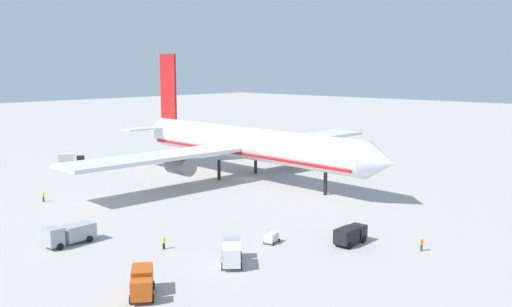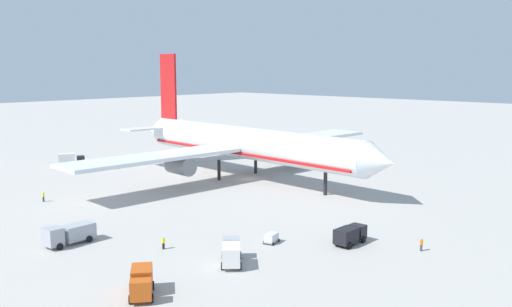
# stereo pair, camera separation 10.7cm
# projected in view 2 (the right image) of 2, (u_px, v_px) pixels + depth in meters

# --- Properties ---
(ground_plane) EXTENTS (600.00, 600.00, 0.00)m
(ground_plane) POSITION_uv_depth(u_px,v_px,m) (247.00, 179.00, 117.93)
(ground_plane) COLOR #ADA8A0
(airliner) EXTENTS (72.83, 79.14, 26.75)m
(airliner) POSITION_uv_depth(u_px,v_px,m) (243.00, 143.00, 117.80)
(airliner) COLOR silver
(airliner) RESTS_ON ground
(service_truck_0) EXTENTS (5.61, 5.57, 2.69)m
(service_truck_0) POSITION_uv_depth(u_px,v_px,m) (231.00, 252.00, 66.26)
(service_truck_0) COLOR #999EA5
(service_truck_0) RESTS_ON ground
(service_truck_1) EXTENTS (2.88, 6.85, 2.78)m
(service_truck_1) POSITION_uv_depth(u_px,v_px,m) (69.00, 233.00, 73.85)
(service_truck_1) COLOR #999EA5
(service_truck_1) RESTS_ON ground
(service_truck_2) EXTENTS (4.52, 6.23, 3.04)m
(service_truck_2) POSITION_uv_depth(u_px,v_px,m) (70.00, 159.00, 133.12)
(service_truck_2) COLOR black
(service_truck_2) RESTS_ON ground
(service_truck_3) EXTENTS (2.45, 5.31, 2.38)m
(service_truck_3) POSITION_uv_depth(u_px,v_px,m) (350.00, 234.00, 73.82)
(service_truck_3) COLOR black
(service_truck_3) RESTS_ON ground
(service_truck_4) EXTENTS (5.45, 4.89, 2.75)m
(service_truck_4) POSITION_uv_depth(u_px,v_px,m) (142.00, 282.00, 57.06)
(service_truck_4) COLOR #BF4C14
(service_truck_4) RESTS_ON ground
(baggage_cart_1) EXTENTS (2.03, 3.05, 1.32)m
(baggage_cart_1) POSITION_uv_depth(u_px,v_px,m) (271.00, 238.00, 74.53)
(baggage_cart_1) COLOR gray
(baggage_cart_1) RESTS_ON ground
(baggage_cart_2) EXTENTS (2.63, 2.97, 1.24)m
(baggage_cart_2) POSITION_uv_depth(u_px,v_px,m) (190.00, 144.00, 167.10)
(baggage_cart_2) COLOR gray
(baggage_cart_2) RESTS_ON ground
(ground_worker_0) EXTENTS (0.42, 0.42, 1.69)m
(ground_worker_0) POSITION_uv_depth(u_px,v_px,m) (163.00, 243.00, 71.94)
(ground_worker_0) COLOR black
(ground_worker_0) RESTS_ON ground
(ground_worker_1) EXTENTS (0.56, 0.56, 1.78)m
(ground_worker_1) POSITION_uv_depth(u_px,v_px,m) (43.00, 197.00, 97.51)
(ground_worker_1) COLOR navy
(ground_worker_1) RESTS_ON ground
(ground_worker_2) EXTENTS (0.56, 0.56, 1.70)m
(ground_worker_2) POSITION_uv_depth(u_px,v_px,m) (421.00, 244.00, 71.20)
(ground_worker_2) COLOR #3F3F47
(ground_worker_2) RESTS_ON ground
(traffic_cone_1) EXTENTS (0.36, 0.36, 0.55)m
(traffic_cone_1) POSITION_uv_depth(u_px,v_px,m) (328.00, 152.00, 153.71)
(traffic_cone_1) COLOR orange
(traffic_cone_1) RESTS_ON ground
(traffic_cone_2) EXTENTS (0.36, 0.36, 0.55)m
(traffic_cone_2) POSITION_uv_depth(u_px,v_px,m) (95.00, 227.00, 81.20)
(traffic_cone_2) COLOR orange
(traffic_cone_2) RESTS_ON ground
(traffic_cone_3) EXTENTS (0.36, 0.36, 0.55)m
(traffic_cone_3) POSITION_uv_depth(u_px,v_px,m) (300.00, 151.00, 155.52)
(traffic_cone_3) COLOR orange
(traffic_cone_3) RESTS_ON ground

